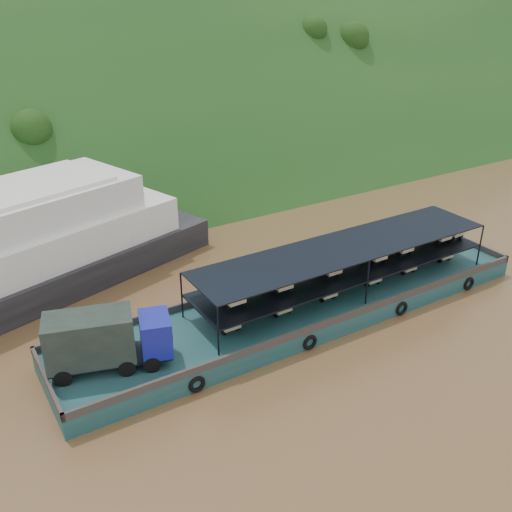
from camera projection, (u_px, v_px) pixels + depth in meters
ground at (301, 304)px, 41.64m from camera, size 160.00×160.00×0.00m
hillside at (128, 176)px, 69.26m from camera, size 140.00×39.60×39.60m
cargo_barge at (288, 307)px, 39.03m from camera, size 35.00×7.18×4.72m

